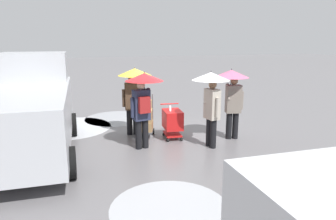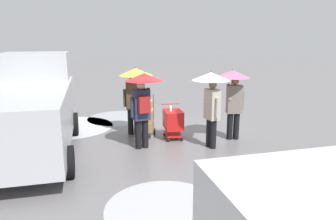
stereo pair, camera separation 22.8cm
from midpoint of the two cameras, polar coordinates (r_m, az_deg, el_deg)
ground_plane at (r=9.86m, az=-1.94°, el=-4.74°), size 90.00×90.00×0.00m
slush_patch_near_cluster at (r=12.15m, az=-9.92°, el=-1.50°), size 2.44×2.44×0.01m
slush_patch_under_van at (r=11.28m, az=-18.34°, el=-3.10°), size 2.87×2.87×0.01m
slush_patch_far_side at (r=5.89m, az=-0.85°, el=-17.55°), size 2.19×2.19×0.01m
cargo_van_parked_right at (r=8.86m, az=-24.71°, el=-0.08°), size 2.31×5.39×2.60m
shopping_cart_vendor at (r=9.44m, az=0.13°, el=-1.93°), size 0.62×0.86×1.04m
hand_dolly_boxes at (r=9.57m, az=-4.96°, el=-1.23°), size 0.70×0.82×1.32m
pedestrian_pink_side at (r=9.74m, az=-7.03°, el=4.53°), size 1.04×1.04×2.15m
pedestrian_black_side at (r=8.42m, az=-5.39°, el=3.15°), size 1.04×1.04×2.15m
pedestrian_white_side at (r=9.39m, az=11.04°, el=4.08°), size 1.04×1.04×2.15m
pedestrian_far_side at (r=8.60m, az=7.23°, el=3.41°), size 1.04×1.04×2.15m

